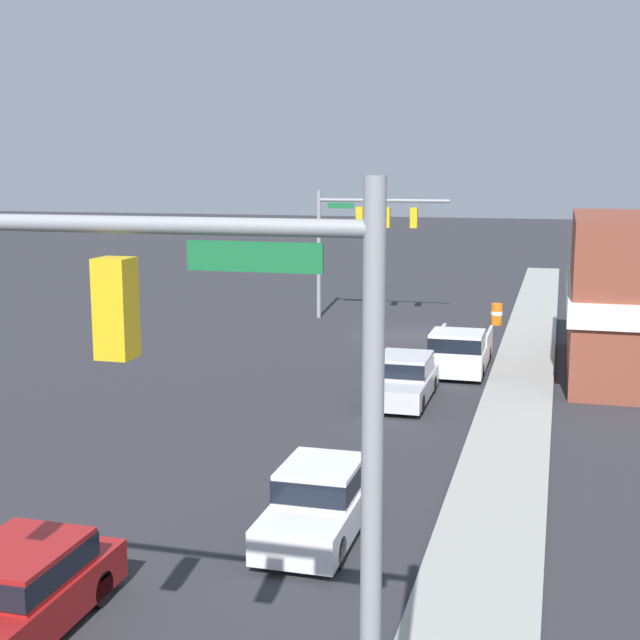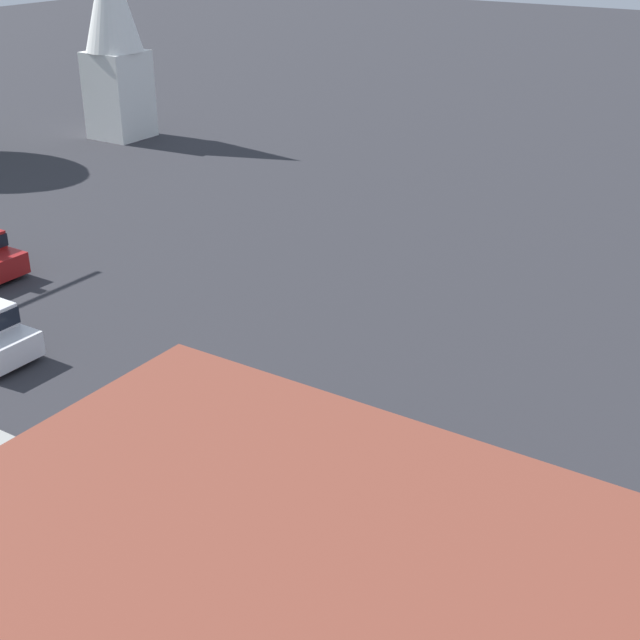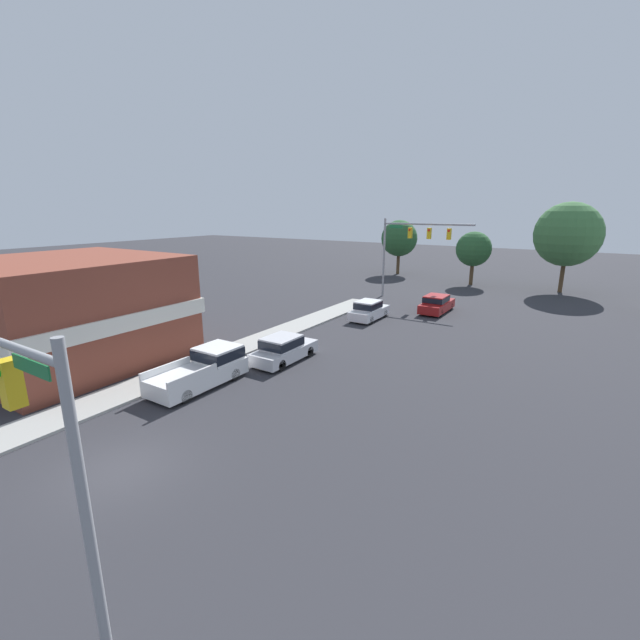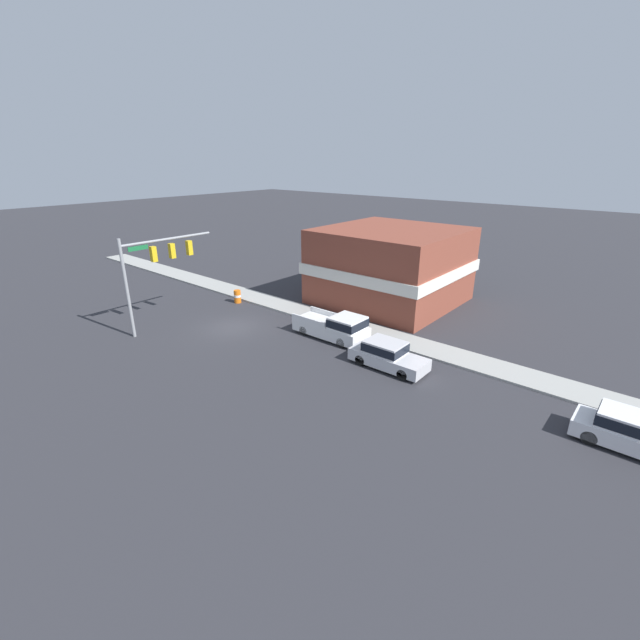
{
  "view_description": "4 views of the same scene",
  "coord_description": "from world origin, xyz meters",
  "px_view_note": "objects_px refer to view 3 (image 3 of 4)",
  "views": [
    {
      "loc": [
        -6.94,
        41.78,
        8.08
      ],
      "look_at": [
        0.77,
        13.34,
        2.97
      ],
      "focal_mm": 50.0,
      "sensor_mm": 36.0,
      "label": 1
    },
    {
      "loc": [
        -15.89,
        2.78,
        11.98
      ],
      "look_at": [
        0.52,
        13.43,
        2.74
      ],
      "focal_mm": 50.0,
      "sensor_mm": 36.0,
      "label": 2
    },
    {
      "loc": [
        13.13,
        -7.41,
        8.95
      ],
      "look_at": [
        0.76,
        11.92,
        2.96
      ],
      "focal_mm": 24.0,
      "sensor_mm": 36.0,
      "label": 3
    },
    {
      "loc": [
        18.12,
        23.6,
        11.75
      ],
      "look_at": [
        0.72,
        8.92,
        3.0
      ],
      "focal_mm": 24.0,
      "sensor_mm": 36.0,
      "label": 4
    }
  ],
  "objects_px": {
    "car_oncoming": "(437,303)",
    "car_second_ahead": "(369,310)",
    "car_lead": "(283,348)",
    "pickup_truck_parked": "(205,368)"
  },
  "relations": [
    {
      "from": "car_oncoming",
      "to": "car_second_ahead",
      "type": "height_order",
      "value": "car_second_ahead"
    },
    {
      "from": "car_lead",
      "to": "car_second_ahead",
      "type": "bearing_deg",
      "value": 90.85
    },
    {
      "from": "car_second_ahead",
      "to": "pickup_truck_parked",
      "type": "bearing_deg",
      "value": -94.12
    },
    {
      "from": "car_second_ahead",
      "to": "pickup_truck_parked",
      "type": "xyz_separation_m",
      "value": [
        -1.21,
        -16.79,
        0.06
      ]
    },
    {
      "from": "car_lead",
      "to": "pickup_truck_parked",
      "type": "relative_size",
      "value": 0.87
    },
    {
      "from": "car_oncoming",
      "to": "car_lead",
      "type": "bearing_deg",
      "value": 77.76
    },
    {
      "from": "car_lead",
      "to": "pickup_truck_parked",
      "type": "xyz_separation_m",
      "value": [
        -1.39,
        -4.92,
        0.06
      ]
    },
    {
      "from": "car_oncoming",
      "to": "pickup_truck_parked",
      "type": "height_order",
      "value": "pickup_truck_parked"
    },
    {
      "from": "car_lead",
      "to": "car_oncoming",
      "type": "distance_m",
      "value": 17.78
    },
    {
      "from": "car_lead",
      "to": "pickup_truck_parked",
      "type": "distance_m",
      "value": 5.11
    }
  ]
}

